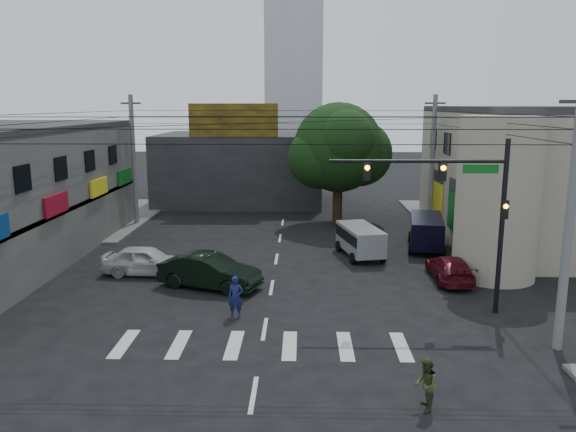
{
  "coord_description": "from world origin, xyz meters",
  "views": [
    {
      "loc": [
        1.42,
        -23.34,
        8.51
      ],
      "look_at": [
        0.73,
        4.0,
        3.06
      ],
      "focal_mm": 35.0,
      "sensor_mm": 36.0,
      "label": 1
    }
  ],
  "objects_px": {
    "utility_pole_near_right": "(569,222)",
    "white_compact": "(146,260)",
    "pedestrian_olive": "(426,385)",
    "silver_minivan": "(360,242)",
    "utility_pole_far_left": "(134,161)",
    "street_tree": "(338,148)",
    "navy_van": "(426,233)",
    "traffic_gantry": "(462,198)",
    "utility_pole_far_right": "(432,162)",
    "traffic_officer": "(236,297)",
    "maroon_sedan": "(450,269)",
    "dark_sedan": "(210,271)"
  },
  "relations": [
    {
      "from": "pedestrian_olive",
      "to": "silver_minivan",
      "type": "bearing_deg",
      "value": -174.48
    },
    {
      "from": "maroon_sedan",
      "to": "pedestrian_olive",
      "type": "bearing_deg",
      "value": 73.39
    },
    {
      "from": "utility_pole_far_left",
      "to": "utility_pole_far_right",
      "type": "height_order",
      "value": "same"
    },
    {
      "from": "utility_pole_near_right",
      "to": "silver_minivan",
      "type": "relative_size",
      "value": 2.13
    },
    {
      "from": "street_tree",
      "to": "utility_pole_near_right",
      "type": "relative_size",
      "value": 0.95
    },
    {
      "from": "utility_pole_far_right",
      "to": "white_compact",
      "type": "height_order",
      "value": "utility_pole_far_right"
    },
    {
      "from": "utility_pole_far_right",
      "to": "silver_minivan",
      "type": "bearing_deg",
      "value": -124.54
    },
    {
      "from": "traffic_gantry",
      "to": "navy_van",
      "type": "xyz_separation_m",
      "value": [
        1.05,
        10.61,
        -3.87
      ]
    },
    {
      "from": "traffic_gantry",
      "to": "dark_sedan",
      "type": "relative_size",
      "value": 1.4
    },
    {
      "from": "street_tree",
      "to": "white_compact",
      "type": "relative_size",
      "value": 1.97
    },
    {
      "from": "traffic_officer",
      "to": "pedestrian_olive",
      "type": "height_order",
      "value": "traffic_officer"
    },
    {
      "from": "silver_minivan",
      "to": "pedestrian_olive",
      "type": "bearing_deg",
      "value": 167.92
    },
    {
      "from": "traffic_gantry",
      "to": "silver_minivan",
      "type": "relative_size",
      "value": 1.67
    },
    {
      "from": "dark_sedan",
      "to": "silver_minivan",
      "type": "distance_m",
      "value": 9.52
    },
    {
      "from": "traffic_gantry",
      "to": "utility_pole_far_left",
      "type": "relative_size",
      "value": 0.78
    },
    {
      "from": "maroon_sedan",
      "to": "traffic_officer",
      "type": "xyz_separation_m",
      "value": [
        -9.93,
        -5.1,
        0.24
      ]
    },
    {
      "from": "traffic_officer",
      "to": "maroon_sedan",
      "type": "bearing_deg",
      "value": 28.36
    },
    {
      "from": "street_tree",
      "to": "maroon_sedan",
      "type": "bearing_deg",
      "value": -71.12
    },
    {
      "from": "white_compact",
      "to": "pedestrian_olive",
      "type": "xyz_separation_m",
      "value": [
        11.42,
        -12.65,
        0.04
      ]
    },
    {
      "from": "utility_pole_far_right",
      "to": "utility_pole_far_left",
      "type": "bearing_deg",
      "value": 180.0
    },
    {
      "from": "silver_minivan",
      "to": "navy_van",
      "type": "height_order",
      "value": "navy_van"
    },
    {
      "from": "utility_pole_far_right",
      "to": "utility_pole_near_right",
      "type": "bearing_deg",
      "value": -90.0
    },
    {
      "from": "navy_van",
      "to": "traffic_officer",
      "type": "relative_size",
      "value": 2.96
    },
    {
      "from": "utility_pole_far_left",
      "to": "white_compact",
      "type": "xyz_separation_m",
      "value": [
        4.0,
        -12.08,
        -3.86
      ]
    },
    {
      "from": "utility_pole_near_right",
      "to": "pedestrian_olive",
      "type": "relative_size",
      "value": 5.91
    },
    {
      "from": "white_compact",
      "to": "street_tree",
      "type": "bearing_deg",
      "value": -35.9
    },
    {
      "from": "street_tree",
      "to": "utility_pole_far_left",
      "type": "xyz_separation_m",
      "value": [
        -14.5,
        -1.0,
        -0.87
      ]
    },
    {
      "from": "white_compact",
      "to": "pedestrian_olive",
      "type": "height_order",
      "value": "pedestrian_olive"
    },
    {
      "from": "white_compact",
      "to": "maroon_sedan",
      "type": "xyz_separation_m",
      "value": [
        15.19,
        -0.62,
        -0.12
      ]
    },
    {
      "from": "street_tree",
      "to": "navy_van",
      "type": "height_order",
      "value": "street_tree"
    },
    {
      "from": "utility_pole_far_right",
      "to": "pedestrian_olive",
      "type": "bearing_deg",
      "value": -102.71
    },
    {
      "from": "utility_pole_near_right",
      "to": "white_compact",
      "type": "relative_size",
      "value": 2.08
    },
    {
      "from": "traffic_officer",
      "to": "pedestrian_olive",
      "type": "bearing_deg",
      "value": -47.16
    },
    {
      "from": "street_tree",
      "to": "silver_minivan",
      "type": "distance_m",
      "value": 10.49
    },
    {
      "from": "maroon_sedan",
      "to": "pedestrian_olive",
      "type": "xyz_separation_m",
      "value": [
        -3.77,
        -12.03,
        0.16
      ]
    },
    {
      "from": "traffic_gantry",
      "to": "maroon_sedan",
      "type": "bearing_deg",
      "value": 78.7
    },
    {
      "from": "utility_pole_far_left",
      "to": "silver_minivan",
      "type": "height_order",
      "value": "utility_pole_far_left"
    },
    {
      "from": "street_tree",
      "to": "traffic_gantry",
      "type": "bearing_deg",
      "value": -78.01
    },
    {
      "from": "white_compact",
      "to": "traffic_officer",
      "type": "xyz_separation_m",
      "value": [
        5.25,
        -5.72,
        0.11
      ]
    },
    {
      "from": "white_compact",
      "to": "maroon_sedan",
      "type": "distance_m",
      "value": 15.2
    },
    {
      "from": "utility_pole_far_left",
      "to": "maroon_sedan",
      "type": "relative_size",
      "value": 2.16
    },
    {
      "from": "traffic_gantry",
      "to": "silver_minivan",
      "type": "distance_m",
      "value": 9.97
    },
    {
      "from": "street_tree",
      "to": "navy_van",
      "type": "xyz_separation_m",
      "value": [
        4.88,
        -7.4,
        -4.51
      ]
    },
    {
      "from": "street_tree",
      "to": "navy_van",
      "type": "distance_m",
      "value": 9.94
    },
    {
      "from": "utility_pole_far_left",
      "to": "pedestrian_olive",
      "type": "distance_m",
      "value": 29.4
    },
    {
      "from": "street_tree",
      "to": "utility_pole_far_right",
      "type": "relative_size",
      "value": 0.95
    },
    {
      "from": "traffic_gantry",
      "to": "utility_pole_far_right",
      "type": "distance_m",
      "value": 17.21
    },
    {
      "from": "street_tree",
      "to": "silver_minivan",
      "type": "xyz_separation_m",
      "value": [
        0.72,
        -9.39,
        -4.6
      ]
    },
    {
      "from": "utility_pole_far_right",
      "to": "navy_van",
      "type": "xyz_separation_m",
      "value": [
        -1.62,
        -6.4,
        -3.64
      ]
    },
    {
      "from": "utility_pole_far_left",
      "to": "utility_pole_near_right",
      "type": "bearing_deg",
      "value": -44.31
    }
  ]
}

